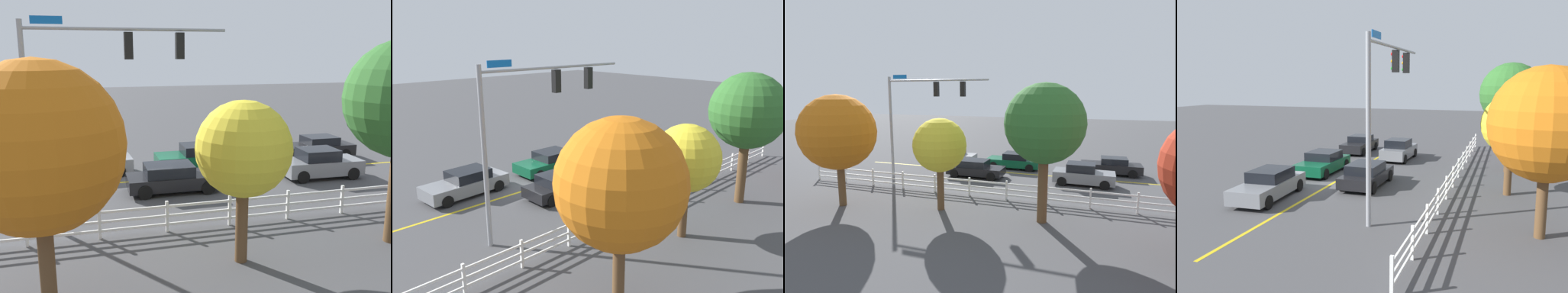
# 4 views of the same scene
# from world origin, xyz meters

# --- Properties ---
(ground_plane) EXTENTS (120.00, 120.00, 0.00)m
(ground_plane) POSITION_xyz_m (0.00, 0.00, 0.00)
(ground_plane) COLOR #444447
(lane_center_stripe) EXTENTS (28.00, 0.16, 0.01)m
(lane_center_stripe) POSITION_xyz_m (-4.00, 0.00, 0.00)
(lane_center_stripe) COLOR gold
(lane_center_stripe) RESTS_ON ground_plane
(signal_assembly) EXTENTS (7.63, 0.37, 7.56)m
(signal_assembly) POSITION_xyz_m (2.97, 4.13, 5.32)
(signal_assembly) COLOR gray
(signal_assembly) RESTS_ON ground_plane
(car_0) EXTENTS (4.71, 2.09, 1.41)m
(car_0) POSITION_xyz_m (3.10, -1.73, 0.68)
(car_0) COLOR slate
(car_0) RESTS_ON ground_plane
(car_1) EXTENTS (4.09, 1.91, 1.51)m
(car_1) POSITION_xyz_m (-8.40, 1.69, 0.72)
(car_1) COLOR slate
(car_1) RESTS_ON ground_plane
(car_2) EXTENTS (4.46, 1.86, 1.34)m
(car_2) POSITION_xyz_m (-10.40, -2.08, 0.65)
(car_2) COLOR black
(car_2) RESTS_ON ground_plane
(car_3) EXTENTS (4.44, 2.03, 1.33)m
(car_3) POSITION_xyz_m (-2.78, -1.68, 0.65)
(car_3) COLOR #0C4C2D
(car_3) RESTS_ON ground_plane
(car_4) EXTENTS (4.24, 1.93, 1.29)m
(car_4) POSITION_xyz_m (-0.60, 1.98, 0.64)
(car_4) COLOR black
(car_4) RESTS_ON ground_plane
(white_rail_fence) EXTENTS (26.10, 0.10, 1.15)m
(white_rail_fence) POSITION_xyz_m (-3.00, 6.47, 0.60)
(white_rail_fence) COLOR white
(white_rail_fence) RESTS_ON ground_plane
(tree_0) EXTENTS (4.12, 4.12, 6.22)m
(tree_0) POSITION_xyz_m (4.33, 10.44, 4.15)
(tree_0) COLOR brown
(tree_0) RESTS_ON ground_plane
(tree_1) EXTENTS (2.87, 2.87, 4.99)m
(tree_1) POSITION_xyz_m (-1.21, 9.25, 3.52)
(tree_1) COLOR brown
(tree_1) RESTS_ON ground_plane
(tree_2) EXTENTS (3.83, 3.83, 6.77)m
(tree_2) POSITION_xyz_m (-6.67, 9.22, 4.82)
(tree_2) COLOR brown
(tree_2) RESTS_ON ground_plane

